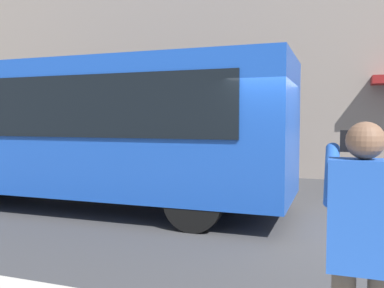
% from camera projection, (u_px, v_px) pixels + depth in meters
% --- Properties ---
extents(ground_plane, '(60.00, 60.00, 0.00)m').
position_uv_depth(ground_plane, '(310.00, 232.00, 6.77)').
color(ground_plane, '#38383A').
extents(red_bus, '(9.05, 2.54, 3.08)m').
position_uv_depth(red_bus, '(77.00, 128.00, 8.75)').
color(red_bus, '#1947AD').
rests_on(red_bus, ground_plane).
extents(pedestrian_photographer, '(0.53, 0.52, 1.70)m').
position_uv_depth(pedestrian_photographer, '(363.00, 242.00, 2.40)').
color(pedestrian_photographer, '#4C4238').
rests_on(pedestrian_photographer, sidewalk_curb).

